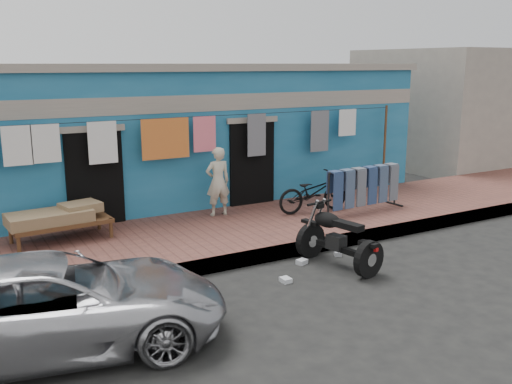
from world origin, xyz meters
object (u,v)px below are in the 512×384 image
car (54,303)px  jeans_rack (363,188)px  motorcycle (339,237)px  charpoy (61,224)px  bicycle (313,188)px  seated_person (218,182)px

car → jeans_rack: 7.35m
motorcycle → charpoy: 4.92m
charpoy → bicycle: bearing=-6.2°
car → bicycle: bicycle is taller
motorcycle → charpoy: motorcycle is taller
bicycle → charpoy: bearing=88.1°
car → seated_person: 5.52m
seated_person → bicycle: 2.04m
seated_person → motorcycle: seated_person is taller
car → motorcycle: bearing=-71.6°
seated_person → motorcycle: 3.29m
seated_person → charpoy: 3.25m
car → seated_person: bearing=-35.5°
motorcycle → bicycle: bearing=52.6°
charpoy → car: bearing=-102.3°
jeans_rack → car: bearing=-159.5°
car → seated_person: seated_person is taller
seated_person → jeans_rack: size_ratio=0.70×
bicycle → motorcycle: bicycle is taller
seated_person → jeans_rack: (2.88, -1.21, -0.23)m
bicycle → car: bearing=121.6°
seated_person → bicycle: seated_person is taller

